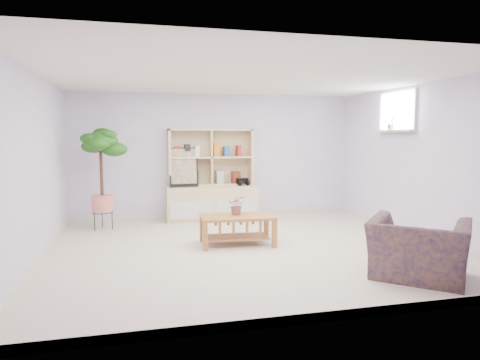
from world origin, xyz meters
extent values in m
cube|color=beige|center=(0.00, 0.00, 0.00)|extent=(5.50, 5.00, 0.01)
cube|color=white|center=(0.00, 0.00, 2.40)|extent=(5.50, 5.00, 0.01)
cube|color=silver|center=(0.00, 2.50, 1.20)|extent=(5.50, 0.01, 2.40)
cube|color=silver|center=(0.00, -2.50, 1.20)|extent=(5.50, 0.01, 2.40)
cube|color=silver|center=(-2.75, 0.00, 1.20)|extent=(0.01, 5.00, 2.40)
cube|color=silver|center=(2.75, 0.00, 1.20)|extent=(0.01, 5.00, 2.40)
cube|color=silver|center=(2.67, 0.60, 1.68)|extent=(0.14, 1.00, 0.04)
imported|color=#2F753C|center=(-0.08, 0.33, 0.58)|extent=(0.31, 0.28, 0.29)
imported|color=#12133B|center=(1.54, -1.68, 0.38)|extent=(1.37, 1.36, 0.76)
imported|color=#11480D|center=(2.67, 0.70, 1.81)|extent=(0.14, 0.13, 0.22)
camera|label=1|loc=(-1.50, -5.76, 1.60)|focal=32.00mm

